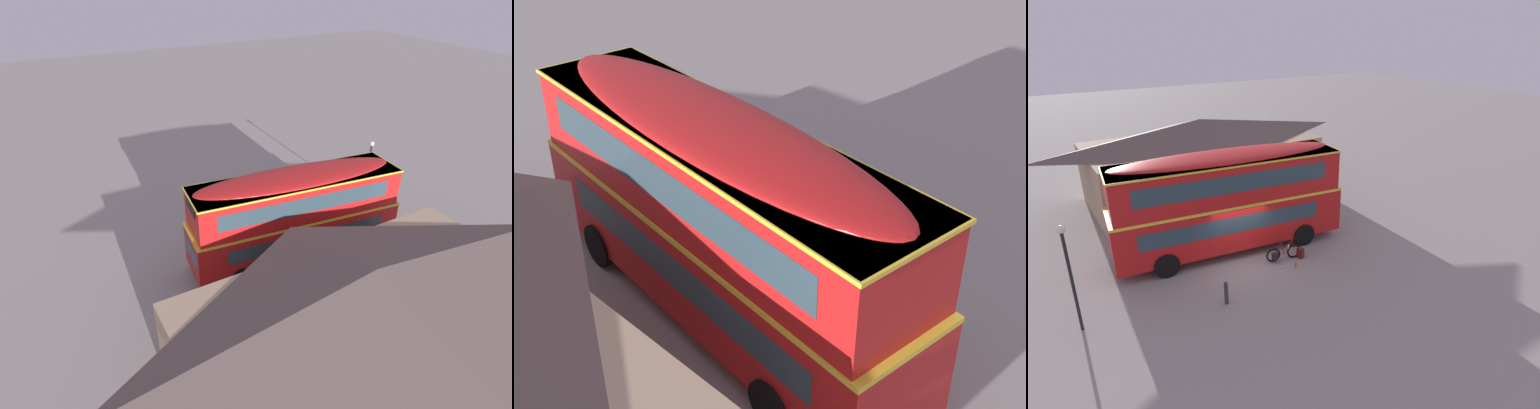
# 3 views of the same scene
# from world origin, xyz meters

# --- Properties ---
(ground_plane) EXTENTS (120.00, 120.00, 0.00)m
(ground_plane) POSITION_xyz_m (0.00, 0.00, 0.00)
(ground_plane) COLOR gray
(double_decker_bus) EXTENTS (10.88, 3.52, 4.79)m
(double_decker_bus) POSITION_xyz_m (0.10, 1.38, 2.65)
(double_decker_bus) COLOR black
(double_decker_bus) RESTS_ON ground
(touring_bicycle) EXTENTS (1.68, 0.49, 1.06)m
(touring_bicycle) POSITION_xyz_m (1.62, -0.88, 0.37)
(touring_bicycle) COLOR black
(touring_bicycle) RESTS_ON ground
(backpack_on_ground) EXTENTS (0.33, 0.36, 0.55)m
(backpack_on_ground) POSITION_xyz_m (2.44, -1.13, 0.28)
(backpack_on_ground) COLOR maroon
(backpack_on_ground) RESTS_ON ground
(water_bottle_red_squeeze) EXTENTS (0.08, 0.08, 0.25)m
(water_bottle_red_squeeze) POSITION_xyz_m (1.76, -1.79, 0.12)
(water_bottle_red_squeeze) COLOR #D84C33
(water_bottle_red_squeeze) RESTS_ON ground
(water_bottle_clear_plastic) EXTENTS (0.08, 0.08, 0.22)m
(water_bottle_clear_plastic) POSITION_xyz_m (1.16, -1.48, 0.10)
(water_bottle_clear_plastic) COLOR silver
(water_bottle_clear_plastic) RESTS_ON ground
(pub_building) EXTENTS (13.64, 7.38, 4.84)m
(pub_building) POSITION_xyz_m (1.69, 8.62, 2.46)
(pub_building) COLOR tan
(pub_building) RESTS_ON ground
(street_lamp) EXTENTS (0.28, 0.28, 4.11)m
(street_lamp) POSITION_xyz_m (-7.00, -1.33, 2.58)
(street_lamp) COLOR black
(street_lamp) RESTS_ON ground
(kerb_bollard) EXTENTS (0.16, 0.16, 0.97)m
(kerb_bollard) POSITION_xyz_m (-1.97, -2.59, 0.50)
(kerb_bollard) COLOR #333338
(kerb_bollard) RESTS_ON ground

